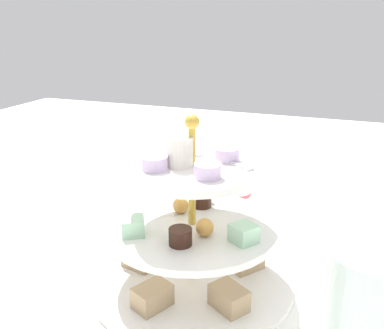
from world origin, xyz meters
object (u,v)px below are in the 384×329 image
water_glass_tall_right (359,310)px  butter_knife_right (344,243)px  water_glass_short_left (170,195)px  teacup_with_saucer (236,203)px  tiered_serving_stand (192,238)px

water_glass_tall_right → butter_knife_right: size_ratio=0.79×
water_glass_short_left → teacup_with_saucer: water_glass_short_left is taller
tiered_serving_stand → water_glass_tall_right: tiered_serving_stand is taller
tiered_serving_stand → water_glass_short_left: size_ratio=3.49×
water_glass_short_left → butter_knife_right: size_ratio=0.50×
teacup_with_saucer → water_glass_short_left: bearing=20.5°
tiered_serving_stand → water_glass_short_left: (0.12, -0.20, -0.03)m
tiered_serving_stand → teacup_with_saucer: 0.25m
teacup_with_saucer → water_glass_tall_right: bearing=124.5°
water_glass_tall_right → water_glass_short_left: bearing=-39.0°
tiered_serving_stand → butter_knife_right: 0.30m
water_glass_short_left → butter_knife_right: (-0.33, 0.00, -0.04)m
butter_knife_right → water_glass_tall_right: bearing=134.5°
water_glass_short_left → teacup_with_saucer: size_ratio=0.94×
tiered_serving_stand → water_glass_tall_right: bearing=161.1°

